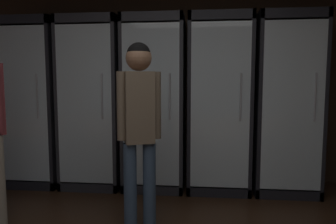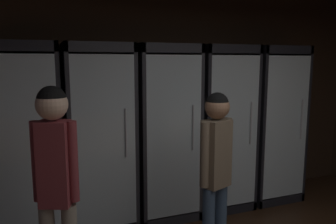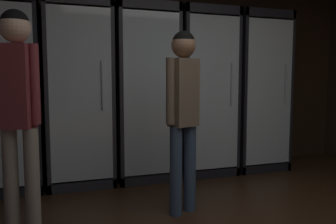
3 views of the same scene
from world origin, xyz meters
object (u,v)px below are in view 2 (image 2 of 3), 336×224
cooler_far_left (25,145)px  cooler_right (219,129)px  cooler_far_right (268,124)px  cooler_left (99,139)px  shopper_near (216,163)px  shopper_far (56,175)px  cooler_center (163,134)px

cooler_far_left → cooler_right: same height
cooler_right → cooler_far_right: same height
cooler_left → cooler_far_right: (2.25, -0.00, 0.01)m
cooler_far_left → shopper_near: bearing=-37.8°
cooler_far_right → shopper_far: size_ratio=1.21×
cooler_far_left → cooler_left: same height
shopper_far → cooler_right: bearing=31.2°
cooler_far_right → cooler_left: bearing=180.0°
shopper_near → cooler_far_right: bearing=39.4°
cooler_far_right → cooler_far_left: bearing=-180.0°
cooler_right → shopper_near: (-0.71, -1.20, -0.01)m
cooler_left → cooler_center: 0.75m
cooler_center → shopper_near: cooler_center is taller
cooler_center → cooler_right: (0.75, 0.00, -0.00)m
cooler_center → shopper_far: size_ratio=1.21×
cooler_far_left → cooler_right: size_ratio=1.00×
cooler_far_left → cooler_far_right: 2.99m
cooler_far_left → shopper_far: bearing=-78.5°
cooler_left → cooler_right: same height
cooler_center → cooler_far_right: bearing=-0.0°
cooler_far_right → cooler_right: bearing=179.9°
shopper_far → cooler_left: bearing=67.5°
shopper_far → cooler_far_left: bearing=101.5°
cooler_far_left → cooler_far_right: (2.99, 0.00, 0.01)m
shopper_near → cooler_left: bearing=123.4°
cooler_far_right → shopper_near: 1.88m
cooler_left → cooler_far_left: bearing=-179.8°
cooler_right → shopper_far: (-2.00, -1.21, 0.05)m
cooler_center → cooler_right: bearing=0.0°
cooler_far_right → shopper_far: (-2.75, -1.21, 0.04)m
cooler_center → cooler_right: same height
cooler_far_left → cooler_left: bearing=0.2°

